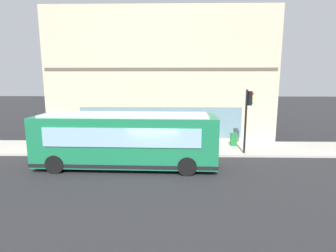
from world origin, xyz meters
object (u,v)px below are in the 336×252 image
at_px(city_bus_nearside, 126,141).
at_px(pedestrian_walking_along_curb, 147,133).
at_px(fire_hydrant, 129,147).
at_px(newspaper_vending_box, 234,139).
at_px(traffic_light_near_corner, 248,109).
at_px(pedestrian_by_light_pole, 54,135).

distance_m(city_bus_nearside, pedestrian_walking_along_curb, 4.08).
bearing_deg(fire_hydrant, newspaper_vending_box, -75.53).
relative_size(city_bus_nearside, fire_hydrant, 13.65).
bearing_deg(pedestrian_walking_along_curb, traffic_light_near_corner, -102.17).
bearing_deg(fire_hydrant, pedestrian_walking_along_curb, -40.07).
distance_m(fire_hydrant, newspaper_vending_box, 7.60).
relative_size(city_bus_nearside, newspaper_vending_box, 11.23).
relative_size(fire_hydrant, pedestrian_by_light_pole, 0.45).
bearing_deg(fire_hydrant, city_bus_nearside, -173.27).
height_order(city_bus_nearside, pedestrian_walking_along_curb, city_bus_nearside).
distance_m(pedestrian_walking_along_curb, newspaper_vending_box, 6.30).
relative_size(city_bus_nearside, pedestrian_walking_along_curb, 5.67).
height_order(city_bus_nearside, fire_hydrant, city_bus_nearside).
bearing_deg(traffic_light_near_corner, city_bus_nearside, 109.03).
distance_m(traffic_light_near_corner, fire_hydrant, 8.14).
height_order(traffic_light_near_corner, newspaper_vending_box, traffic_light_near_corner).
distance_m(city_bus_nearside, fire_hydrant, 2.88).
xyz_separation_m(traffic_light_near_corner, newspaper_vending_box, (2.00, 0.38, -2.43)).
height_order(pedestrian_by_light_pole, pedestrian_walking_along_curb, pedestrian_walking_along_curb).
bearing_deg(city_bus_nearside, traffic_light_near_corner, -70.97).
distance_m(traffic_light_near_corner, pedestrian_walking_along_curb, 7.03).
bearing_deg(traffic_light_near_corner, pedestrian_walking_along_curb, 77.83).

